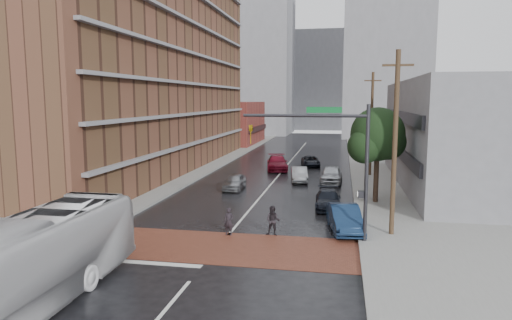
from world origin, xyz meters
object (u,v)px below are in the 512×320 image
(transit_bus, at_px, (16,268))
(car_parked_mid, at_px, (328,199))
(car_travel_b, at_px, (299,174))
(car_parked_near, at_px, (345,218))
(pedestrian_b, at_px, (273,221))
(suv_travel, at_px, (311,161))
(car_parked_far, at_px, (331,174))
(pedestrian_a, at_px, (229,222))
(car_travel_a, at_px, (235,182))
(car_travel_c, at_px, (277,163))

(transit_bus, xyz_separation_m, car_parked_mid, (10.03, 17.90, -1.08))
(car_travel_b, relative_size, car_parked_near, 0.88)
(transit_bus, xyz_separation_m, car_parked_near, (11.13, 12.45, -0.95))
(pedestrian_b, bearing_deg, suv_travel, 91.69)
(car_parked_far, bearing_deg, car_travel_b, 179.15)
(pedestrian_a, height_order, pedestrian_b, pedestrian_b)
(car_parked_near, relative_size, car_parked_mid, 1.07)
(transit_bus, height_order, car_travel_a, transit_bus)
(pedestrian_b, distance_m, car_parked_far, 16.92)
(suv_travel, bearing_deg, car_parked_mid, -91.32)
(pedestrian_a, distance_m, car_travel_a, 12.86)
(transit_bus, height_order, car_parked_near, transit_bus)
(transit_bus, distance_m, car_travel_c, 34.46)
(pedestrian_a, distance_m, car_travel_b, 17.38)
(suv_travel, distance_m, car_parked_near, 25.33)
(car_travel_b, bearing_deg, car_parked_mid, -81.67)
(car_travel_c, relative_size, car_parked_near, 1.14)
(transit_bus, xyz_separation_m, car_travel_b, (7.14, 27.74, -1.03))
(suv_travel, relative_size, car_parked_near, 0.91)
(pedestrian_a, xyz_separation_m, car_parked_near, (6.28, 1.94, -0.02))
(transit_bus, bearing_deg, car_travel_c, 83.29)
(pedestrian_a, bearing_deg, car_travel_c, 98.80)
(pedestrian_b, xyz_separation_m, car_travel_b, (-0.11, 16.84, -0.16))
(pedestrian_b, bearing_deg, car_travel_a, 114.77)
(pedestrian_b, xyz_separation_m, suv_travel, (0.25, 26.62, -0.25))
(car_parked_mid, bearing_deg, car_parked_far, 87.67)
(car_travel_b, distance_m, car_parked_near, 15.80)
(car_travel_b, relative_size, car_parked_far, 0.87)
(car_travel_c, height_order, car_parked_far, car_parked_far)
(car_parked_near, bearing_deg, pedestrian_b, -167.37)
(car_travel_b, xyz_separation_m, car_parked_far, (2.89, -0.14, 0.13))
(pedestrian_a, relative_size, car_travel_a, 0.41)
(car_travel_b, distance_m, car_parked_mid, 10.25)
(suv_travel, bearing_deg, car_travel_b, -100.79)
(pedestrian_a, height_order, car_travel_c, pedestrian_a)
(suv_travel, distance_m, car_parked_mid, 19.79)
(car_travel_a, xyz_separation_m, suv_travel, (5.31, 14.42, -0.07))
(transit_bus, bearing_deg, car_parked_far, 70.33)
(transit_bus, distance_m, car_parked_near, 16.72)
(transit_bus, height_order, car_parked_mid, transit_bus)
(transit_bus, xyz_separation_m, pedestrian_a, (4.85, 10.51, -0.93))
(pedestrian_a, relative_size, car_travel_c, 0.30)
(suv_travel, xyz_separation_m, car_parked_near, (3.63, -25.07, 0.17))
(car_parked_near, distance_m, car_parked_far, 15.18)
(car_travel_a, xyz_separation_m, car_parked_far, (7.84, 4.50, 0.14))
(car_travel_b, distance_m, car_parked_far, 2.90)
(car_travel_a, relative_size, suv_travel, 0.91)
(pedestrian_b, height_order, suv_travel, pedestrian_b)
(transit_bus, relative_size, suv_travel, 2.94)
(car_travel_a, relative_size, car_travel_c, 0.73)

